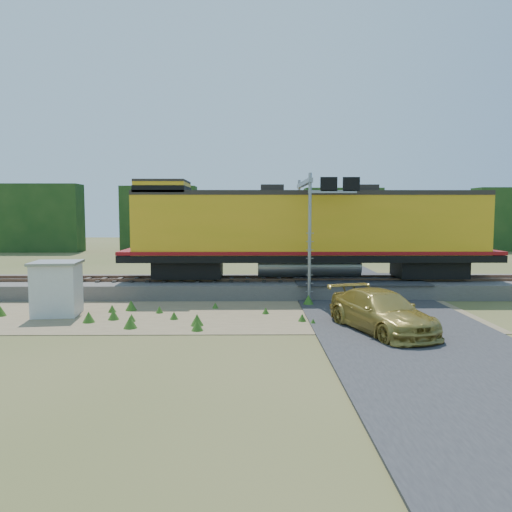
{
  "coord_description": "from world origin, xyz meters",
  "views": [
    {
      "loc": [
        1.09,
        -21.75,
        4.57
      ],
      "look_at": [
        1.35,
        3.0,
        2.4
      ],
      "focal_mm": 35.0,
      "sensor_mm": 36.0,
      "label": 1
    }
  ],
  "objects_px": {
    "locomotive": "(304,230)",
    "signal_gantry": "(311,206)",
    "car": "(381,312)",
    "shed": "(57,288)"
  },
  "relations": [
    {
      "from": "signal_gantry",
      "to": "car",
      "type": "relative_size",
      "value": 1.2
    },
    {
      "from": "locomotive",
      "to": "signal_gantry",
      "type": "relative_size",
      "value": 3.18
    },
    {
      "from": "shed",
      "to": "signal_gantry",
      "type": "height_order",
      "value": "signal_gantry"
    },
    {
      "from": "shed",
      "to": "car",
      "type": "relative_size",
      "value": 0.44
    },
    {
      "from": "shed",
      "to": "signal_gantry",
      "type": "distance_m",
      "value": 13.46
    },
    {
      "from": "signal_gantry",
      "to": "car",
      "type": "distance_m",
      "value": 9.51
    },
    {
      "from": "locomotive",
      "to": "car",
      "type": "xyz_separation_m",
      "value": [
        2.03,
        -9.03,
        -2.82
      ]
    },
    {
      "from": "locomotive",
      "to": "car",
      "type": "height_order",
      "value": "locomotive"
    },
    {
      "from": "locomotive",
      "to": "signal_gantry",
      "type": "xyz_separation_m",
      "value": [
        0.32,
        -0.65,
        1.33
      ]
    },
    {
      "from": "car",
      "to": "shed",
      "type": "bearing_deg",
      "value": 148.04
    }
  ]
}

